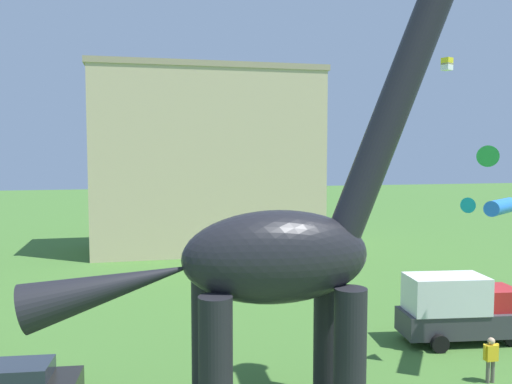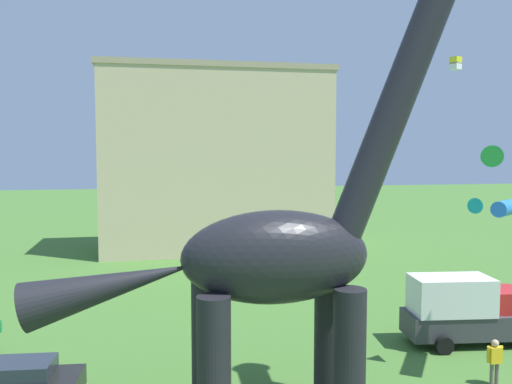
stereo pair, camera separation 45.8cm
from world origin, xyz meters
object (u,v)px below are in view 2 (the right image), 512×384
kite_high_right (456,63)px  dinosaur_sculpture (274,257)px  parked_sedan_left (20,382)px  parked_box_truck (464,309)px  person_near_flyer (495,358)px  kite_near_low (502,207)px

kite_high_right → dinosaur_sculpture: bearing=-135.5°
parked_sedan_left → kite_high_right: 30.93m
parked_sedan_left → parked_box_truck: (18.84, 2.36, 0.84)m
dinosaur_sculpture → parked_box_truck: dinosaur_sculpture is taller
dinosaur_sculpture → kite_high_right: bearing=23.8°
person_near_flyer → kite_high_right: kite_high_right is taller
parked_sedan_left → person_near_flyer: size_ratio=2.43×
parked_sedan_left → person_near_flyer: person_near_flyer is taller
parked_box_truck → person_near_flyer: size_ratio=3.25×
parked_box_truck → kite_near_low: kite_near_low is taller
parked_sedan_left → kite_near_low: kite_near_low is taller
dinosaur_sculpture → parked_sedan_left: 10.16m
dinosaur_sculpture → kite_high_right: dinosaur_sculpture is taller
parked_sedan_left → kite_high_right: size_ratio=5.31×
parked_sedan_left → kite_high_right: kite_high_right is taller
parked_sedan_left → person_near_flyer: bearing=-1.0°
kite_high_right → kite_near_low: bearing=-103.5°
dinosaur_sculpture → kite_near_low: 16.11m
dinosaur_sculpture → parked_sedan_left: size_ratio=3.50×
dinosaur_sculpture → kite_near_low: dinosaur_sculpture is taller
person_near_flyer → kite_high_right: bearing=14.0°
parked_sedan_left → parked_box_truck: size_ratio=0.75×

